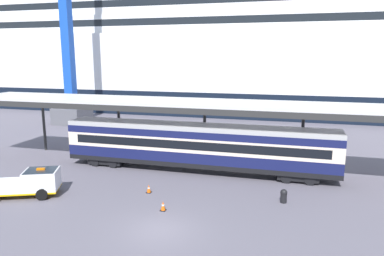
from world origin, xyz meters
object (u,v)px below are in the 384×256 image
cruise_ship (301,23)px  traffic_cone_mid (163,206)px  service_truck (28,182)px  traffic_cone_near (149,189)px  quay_bollard (284,195)px  train_carriage (197,145)px

cruise_ship → traffic_cone_mid: 52.05m
service_truck → traffic_cone_near: 8.60m
cruise_ship → service_truck: bearing=-111.0°
service_truck → quay_bollard: bearing=11.3°
cruise_ship → quay_bollard: 48.03m
traffic_cone_near → traffic_cone_mid: (2.08, -2.68, 0.01)m
service_truck → quay_bollard: size_ratio=5.81×
cruise_ship → train_carriage: bearing=-101.9°
train_carriage → quay_bollard: train_carriage is taller
traffic_cone_near → quay_bollard: (9.60, 0.74, 0.21)m
cruise_ship → train_carriage: size_ratio=6.23×
traffic_cone_near → cruise_ship: bearing=77.0°
traffic_cone_mid → quay_bollard: 8.26m
train_carriage → traffic_cone_mid: (-0.08, -8.54, -1.99)m
traffic_cone_mid → train_carriage: bearing=89.4°
service_truck → traffic_cone_mid: size_ratio=8.55×
quay_bollard → service_truck: bearing=-168.7°
train_carriage → service_truck: size_ratio=4.20×
cruise_ship → service_truck: (-18.82, -49.14, -14.52)m
service_truck → traffic_cone_near: size_ratio=8.88×
traffic_cone_near → traffic_cone_mid: traffic_cone_mid is taller
traffic_cone_near → train_carriage: bearing=69.8°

